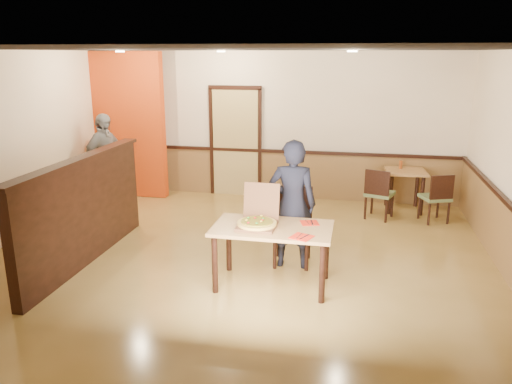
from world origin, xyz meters
TOP-DOWN VIEW (x-y plane):
  - floor at (0.00, 0.00)m, footprint 7.00×7.00m
  - ceiling at (0.00, 0.00)m, footprint 7.00×7.00m
  - wall_back at (0.00, 3.50)m, footprint 7.00×0.00m
  - wainscot_back at (0.00, 3.47)m, footprint 7.00×0.04m
  - chair_rail_back at (0.00, 3.45)m, footprint 7.00×0.06m
  - back_door at (-0.80, 3.46)m, footprint 0.90×0.06m
  - booth_partition at (-2.00, -0.20)m, footprint 0.20×3.10m
  - red_accent_panel at (-2.90, 3.00)m, footprint 1.60×0.20m
  - spot_a at (-2.30, 1.80)m, footprint 0.14×0.14m
  - spot_b at (-0.80, 2.50)m, footprint 0.14×0.14m
  - spot_c at (1.40, 1.50)m, footprint 0.14×0.14m
  - main_table at (0.60, -0.42)m, footprint 1.42×0.81m
  - diner_chair at (0.75, 0.36)m, footprint 0.53×0.53m
  - side_chair_left at (1.94, 2.44)m, footprint 0.55×0.55m
  - side_chair_right at (2.89, 2.44)m, footprint 0.54×0.54m
  - side_table at (2.42, 3.05)m, footprint 0.74×0.74m
  - diner at (0.75, 0.21)m, footprint 0.65×0.44m
  - passerby at (-3.00, 2.30)m, footprint 0.70×1.08m
  - pizza_box at (0.42, -0.43)m, footprint 0.45×0.53m
  - pizza at (0.42, -0.47)m, footprint 0.48×0.48m
  - napkin_near at (0.98, -0.71)m, footprint 0.29×0.29m
  - napkin_far at (1.02, -0.21)m, footprint 0.26×0.26m
  - condiment at (2.33, 3.17)m, footprint 0.06×0.06m

SIDE VIEW (x-z plane):
  - floor at x=0.00m, z-range 0.00..0.00m
  - wainscot_back at x=0.00m, z-range 0.00..0.90m
  - side_chair_right at x=2.89m, z-range 0.04..0.89m
  - side_chair_left at x=1.94m, z-range 0.04..0.92m
  - diner_chair at x=0.75m, z-range 0.05..1.07m
  - side_table at x=2.42m, z-range 0.20..0.94m
  - main_table at x=0.60m, z-range 0.27..1.03m
  - booth_partition at x=-2.00m, z-range 0.01..1.46m
  - napkin_far at x=1.02m, z-range 0.76..0.77m
  - napkin_near at x=0.98m, z-range 0.76..0.77m
  - pizza at x=0.42m, z-range 0.79..0.82m
  - condiment at x=2.33m, z-range 0.74..0.88m
  - pizza_box at x=0.42m, z-range 0.59..1.05m
  - passerby at x=-3.00m, z-range 0.00..1.71m
  - diner at x=0.75m, z-range 0.00..1.71m
  - chair_rail_back at x=0.00m, z-range 0.89..0.95m
  - back_door at x=-0.80m, z-range 0.00..2.10m
  - red_accent_panel at x=-2.90m, z-range 0.01..2.79m
  - wall_back at x=0.00m, z-range -2.10..4.90m
  - spot_a at x=-2.30m, z-range 2.77..2.79m
  - spot_b at x=-0.80m, z-range 2.77..2.79m
  - spot_c at x=1.40m, z-range 2.77..2.79m
  - ceiling at x=0.00m, z-range 2.80..2.80m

